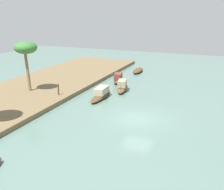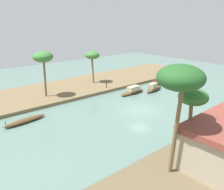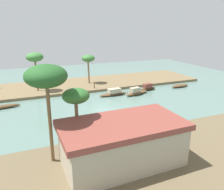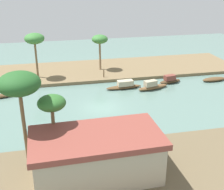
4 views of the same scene
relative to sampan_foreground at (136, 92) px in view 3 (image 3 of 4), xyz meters
name	(u,v)px [view 3 (image 3 of 4)]	position (x,y,z in m)	size (l,w,h in m)	color
river_water	(101,109)	(7.53, 4.26, -0.46)	(73.77, 73.77, 0.00)	slate
riverbank_left	(78,85)	(7.53, -9.03, -0.24)	(47.18, 10.48, 0.43)	brown
riverbank_right	(155,160)	(7.53, 17.56, -0.24)	(47.18, 10.48, 0.43)	brown
sampan_foreground	(136,92)	(0.00, 0.00, 0.00)	(4.56, 2.04, 1.25)	brown
sampan_near_left_bank	(180,86)	(-9.72, -1.22, -0.20)	(3.74, 1.47, 0.51)	brown
sampan_upstream_small	(2,107)	(20.00, -1.11, -0.21)	(4.84, 1.42, 0.86)	brown
sampan_with_tall_canopy	(114,93)	(3.54, -1.05, -0.02)	(4.82, 1.36, 1.12)	brown
sampan_with_red_awning	(148,87)	(-3.23, -1.77, -0.01)	(3.45, 1.66, 1.16)	#47331E
mooring_post	(94,85)	(5.55, -4.97, 0.56)	(0.14, 0.14, 1.17)	#4C3823
palm_tree_left_near	(88,59)	(5.38, -8.85, 4.51)	(2.41, 2.41, 5.33)	#7F6647
palm_tree_left_far	(35,58)	(14.76, -6.93, 5.45)	(2.71, 2.71, 6.33)	brown
palm_tree_right_tall	(46,78)	(15.34, 14.89, 6.83)	(3.05, 3.05, 7.81)	brown
palm_tree_right_short	(76,98)	(13.22, 14.66, 4.98)	(2.13, 2.13, 5.77)	brown
riverside_building	(122,142)	(10.31, 17.02, 1.73)	(9.60, 5.28, 3.46)	tan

